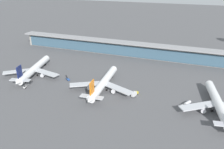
{
  "coord_description": "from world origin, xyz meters",
  "views": [
    {
      "loc": [
        56.83,
        -138.97,
        78.04
      ],
      "look_at": [
        0.0,
        11.19,
        7.78
      ],
      "focal_mm": 36.25,
      "sensor_mm": 36.0,
      "label": 1
    }
  ],
  "objects_px": {
    "service_truck_near_nose_white": "(186,104)",
    "airliner_right_stand": "(218,103)",
    "service_truck_mid_apron_blue": "(68,79)",
    "safety_cone_alpha": "(17,83)",
    "service_truck_at_far_stand_yellow": "(91,99)",
    "airliner_left_stand": "(34,69)",
    "service_truck_by_tail_yellow": "(135,94)",
    "service_truck_on_taxiway_white": "(25,87)",
    "airliner_centre_stand": "(103,83)",
    "service_truck_under_wing_olive": "(20,71)"
  },
  "relations": [
    {
      "from": "airliner_centre_stand",
      "to": "airliner_right_stand",
      "type": "xyz_separation_m",
      "value": [
        78.17,
        -1.91,
        0.0
      ]
    },
    {
      "from": "airliner_right_stand",
      "to": "airliner_left_stand",
      "type": "bearing_deg",
      "value": 177.75
    },
    {
      "from": "service_truck_mid_apron_blue",
      "to": "airliner_left_stand",
      "type": "bearing_deg",
      "value": -177.46
    },
    {
      "from": "airliner_right_stand",
      "to": "service_truck_under_wing_olive",
      "type": "relative_size",
      "value": 8.34
    },
    {
      "from": "airliner_centre_stand",
      "to": "airliner_right_stand",
      "type": "distance_m",
      "value": 78.2
    },
    {
      "from": "service_truck_under_wing_olive",
      "to": "service_truck_near_nose_white",
      "type": "bearing_deg",
      "value": -2.66
    },
    {
      "from": "airliner_left_stand",
      "to": "service_truck_on_taxiway_white",
      "type": "relative_size",
      "value": 20.09
    },
    {
      "from": "service_truck_mid_apron_blue",
      "to": "safety_cone_alpha",
      "type": "relative_size",
      "value": 8.79
    },
    {
      "from": "airliner_right_stand",
      "to": "service_truck_on_taxiway_white",
      "type": "xyz_separation_m",
      "value": [
        -134.33,
        -17.4,
        -4.46
      ]
    },
    {
      "from": "service_truck_near_nose_white",
      "to": "service_truck_mid_apron_blue",
      "type": "xyz_separation_m",
      "value": [
        -93.42,
        8.09,
        -0.9
      ]
    },
    {
      "from": "service_truck_at_far_stand_yellow",
      "to": "safety_cone_alpha",
      "type": "height_order",
      "value": "service_truck_at_far_stand_yellow"
    },
    {
      "from": "airliner_left_stand",
      "to": "service_truck_on_taxiway_white",
      "type": "height_order",
      "value": "airliner_left_stand"
    },
    {
      "from": "service_truck_under_wing_olive",
      "to": "service_truck_by_tail_yellow",
      "type": "relative_size",
      "value": 1.0
    },
    {
      "from": "service_truck_under_wing_olive",
      "to": "service_truck_on_taxiway_white",
      "type": "distance_m",
      "value": 33.98
    },
    {
      "from": "airliner_left_stand",
      "to": "service_truck_by_tail_yellow",
      "type": "height_order",
      "value": "airliner_left_stand"
    },
    {
      "from": "airliner_centre_stand",
      "to": "service_truck_by_tail_yellow",
      "type": "distance_m",
      "value": 24.99
    },
    {
      "from": "service_truck_by_tail_yellow",
      "to": "airliner_right_stand",
      "type": "bearing_deg",
      "value": -0.2
    },
    {
      "from": "airliner_right_stand",
      "to": "service_truck_at_far_stand_yellow",
      "type": "distance_m",
      "value": 81.68
    },
    {
      "from": "service_truck_mid_apron_blue",
      "to": "service_truck_on_taxiway_white",
      "type": "distance_m",
      "value": 33.23
    },
    {
      "from": "service_truck_by_tail_yellow",
      "to": "service_truck_on_taxiway_white",
      "type": "height_order",
      "value": "service_truck_by_tail_yellow"
    },
    {
      "from": "airliner_right_stand",
      "to": "service_truck_at_far_stand_yellow",
      "type": "bearing_deg",
      "value": -168.63
    },
    {
      "from": "service_truck_near_nose_white",
      "to": "airliner_right_stand",
      "type": "bearing_deg",
      "value": 3.24
    },
    {
      "from": "airliner_left_stand",
      "to": "service_truck_near_nose_white",
      "type": "height_order",
      "value": "airliner_left_stand"
    },
    {
      "from": "airliner_right_stand",
      "to": "service_truck_under_wing_olive",
      "type": "height_order",
      "value": "airliner_right_stand"
    },
    {
      "from": "airliner_left_stand",
      "to": "service_truck_by_tail_yellow",
      "type": "relative_size",
      "value": 8.28
    },
    {
      "from": "service_truck_at_far_stand_yellow",
      "to": "safety_cone_alpha",
      "type": "distance_m",
      "value": 65.96
    },
    {
      "from": "service_truck_under_wing_olive",
      "to": "service_truck_on_taxiway_white",
      "type": "bearing_deg",
      "value": -42.41
    },
    {
      "from": "airliner_right_stand",
      "to": "service_truck_at_far_stand_yellow",
      "type": "xyz_separation_m",
      "value": [
        -79.96,
        -16.08,
        -4.52
      ]
    },
    {
      "from": "service_truck_near_nose_white",
      "to": "service_truck_under_wing_olive",
      "type": "height_order",
      "value": "service_truck_under_wing_olive"
    },
    {
      "from": "service_truck_under_wing_olive",
      "to": "airliner_right_stand",
      "type": "bearing_deg",
      "value": -1.98
    },
    {
      "from": "service_truck_under_wing_olive",
      "to": "service_truck_mid_apron_blue",
      "type": "distance_m",
      "value": 47.63
    },
    {
      "from": "airliner_centre_stand",
      "to": "service_truck_on_taxiway_white",
      "type": "bearing_deg",
      "value": -161.03
    },
    {
      "from": "service_truck_near_nose_white",
      "to": "service_truck_mid_apron_blue",
      "type": "distance_m",
      "value": 93.77
    },
    {
      "from": "service_truck_near_nose_white",
      "to": "safety_cone_alpha",
      "type": "height_order",
      "value": "service_truck_near_nose_white"
    },
    {
      "from": "service_truck_by_tail_yellow",
      "to": "service_truck_under_wing_olive",
      "type": "bearing_deg",
      "value": 177.12
    },
    {
      "from": "airliner_centre_stand",
      "to": "safety_cone_alpha",
      "type": "relative_size",
      "value": 90.88
    },
    {
      "from": "airliner_centre_stand",
      "to": "service_truck_by_tail_yellow",
      "type": "xyz_separation_m",
      "value": [
        24.67,
        -1.72,
        -3.64
      ]
    },
    {
      "from": "service_truck_near_nose_white",
      "to": "safety_cone_alpha",
      "type": "xyz_separation_m",
      "value": [
        -127.46,
        -12.62,
        -1.39
      ]
    },
    {
      "from": "airliner_right_stand",
      "to": "safety_cone_alpha",
      "type": "relative_size",
      "value": 90.5
    },
    {
      "from": "airliner_right_stand",
      "to": "service_truck_on_taxiway_white",
      "type": "distance_m",
      "value": 135.52
    },
    {
      "from": "airliner_centre_stand",
      "to": "safety_cone_alpha",
      "type": "height_order",
      "value": "airliner_centre_stand"
    },
    {
      "from": "airliner_centre_stand",
      "to": "service_truck_by_tail_yellow",
      "type": "relative_size",
      "value": 8.38
    },
    {
      "from": "service_truck_under_wing_olive",
      "to": "safety_cone_alpha",
      "type": "xyz_separation_m",
      "value": [
        13.54,
        -19.18,
        -1.37
      ]
    },
    {
      "from": "service_truck_at_far_stand_yellow",
      "to": "safety_cone_alpha",
      "type": "relative_size",
      "value": 9.74
    },
    {
      "from": "service_truck_under_wing_olive",
      "to": "safety_cone_alpha",
      "type": "distance_m",
      "value": 23.52
    },
    {
      "from": "service_truck_under_wing_olive",
      "to": "service_truck_at_far_stand_yellow",
      "type": "height_order",
      "value": "service_truck_under_wing_olive"
    },
    {
      "from": "airliner_centre_stand",
      "to": "service_truck_mid_apron_blue",
      "type": "bearing_deg",
      "value": 171.32
    },
    {
      "from": "service_truck_under_wing_olive",
      "to": "airliner_left_stand",
      "type": "bearing_deg",
      "value": 0.44
    },
    {
      "from": "airliner_left_stand",
      "to": "airliner_centre_stand",
      "type": "bearing_deg",
      "value": -3.26
    },
    {
      "from": "service_truck_mid_apron_blue",
      "to": "service_truck_by_tail_yellow",
      "type": "relative_size",
      "value": 0.81
    }
  ]
}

